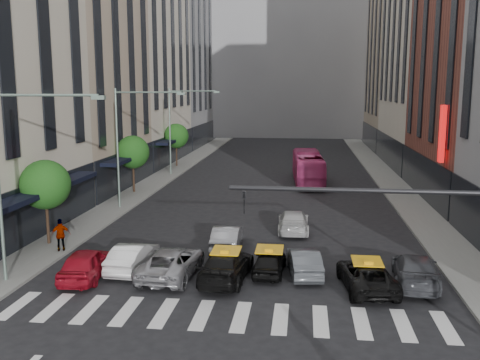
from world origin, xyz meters
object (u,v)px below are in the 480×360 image
(bus, at_px, (308,167))
(streetlamp_far, at_px, (179,120))
(car_red, at_px, (86,263))
(taxi_left, at_px, (226,265))
(streetlamp_near, at_px, (16,160))
(streetlamp_mid, at_px, (129,132))
(car_white_front, at_px, (133,257))
(taxi_center, at_px, (269,262))
(pedestrian_far, at_px, (61,235))

(bus, bearing_deg, streetlamp_far, -15.27)
(car_red, distance_m, taxi_left, 6.83)
(streetlamp_near, height_order, streetlamp_mid, same)
(car_red, xyz_separation_m, bus, (10.83, 28.12, 0.77))
(car_white_front, distance_m, taxi_left, 4.99)
(car_red, distance_m, taxi_center, 8.97)
(streetlamp_near, xyz_separation_m, taxi_left, (9.44, 1.61, -5.18))
(streetlamp_mid, xyz_separation_m, taxi_center, (11.45, -13.28, -5.28))
(car_white_front, height_order, pedestrian_far, pedestrian_far)
(streetlamp_mid, bearing_deg, taxi_center, -49.23)
(car_white_front, distance_m, taxi_center, 6.94)
(taxi_left, distance_m, taxi_center, 2.29)
(streetlamp_near, relative_size, streetlamp_far, 1.00)
(streetlamp_far, bearing_deg, streetlamp_near, -90.00)
(streetlamp_near, distance_m, car_white_front, 7.32)
(streetlamp_mid, height_order, taxi_left, streetlamp_mid)
(taxi_left, distance_m, pedestrian_far, 10.28)
(streetlamp_mid, relative_size, taxi_center, 2.45)
(taxi_center, bearing_deg, taxi_left, 31.51)
(taxi_left, bearing_deg, bus, -93.75)
(pedestrian_far, bearing_deg, streetlamp_mid, -114.22)
(streetlamp_mid, bearing_deg, pedestrian_far, -91.80)
(streetlamp_far, bearing_deg, streetlamp_mid, -90.00)
(taxi_left, bearing_deg, streetlamp_mid, -52.14)
(streetlamp_mid, relative_size, car_white_front, 2.11)
(car_red, xyz_separation_m, pedestrian_far, (-3.00, 3.66, 0.32))
(taxi_center, bearing_deg, car_white_front, 4.90)
(streetlamp_far, bearing_deg, car_white_front, -81.30)
(taxi_center, distance_m, bus, 26.52)
(car_red, height_order, taxi_left, car_red)
(car_white_front, height_order, bus, bus)
(streetlamp_near, height_order, car_red, streetlamp_near)
(streetlamp_near, relative_size, car_red, 2.04)
(streetlamp_mid, xyz_separation_m, streetlamp_far, (0.00, 16.00, 0.00))
(taxi_left, relative_size, pedestrian_far, 2.74)
(bus, bearing_deg, streetlamp_mid, 40.99)
(streetlamp_mid, xyz_separation_m, car_red, (2.64, -14.97, -5.15))
(bus, relative_size, pedestrian_far, 5.98)
(streetlamp_near, xyz_separation_m, car_white_front, (4.52, 2.45, -5.20))
(streetlamp_near, height_order, car_white_front, streetlamp_near)
(streetlamp_near, relative_size, car_white_front, 2.11)
(pedestrian_far, bearing_deg, streetlamp_far, -113.16)
(taxi_left, bearing_deg, streetlamp_far, -68.16)
(streetlamp_far, relative_size, bus, 0.82)
(car_red, xyz_separation_m, car_white_front, (1.88, 1.42, -0.05))
(taxi_center, xyz_separation_m, pedestrian_far, (-11.81, 1.97, 0.44))
(bus, bearing_deg, taxi_center, 82.31)
(streetlamp_near, bearing_deg, taxi_left, 9.70)
(streetlamp_mid, height_order, pedestrian_far, streetlamp_mid)
(car_red, bearing_deg, car_white_front, -147.41)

